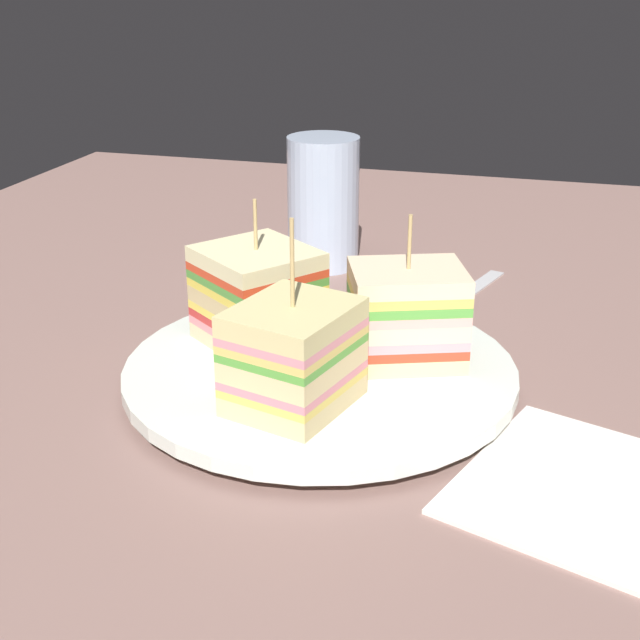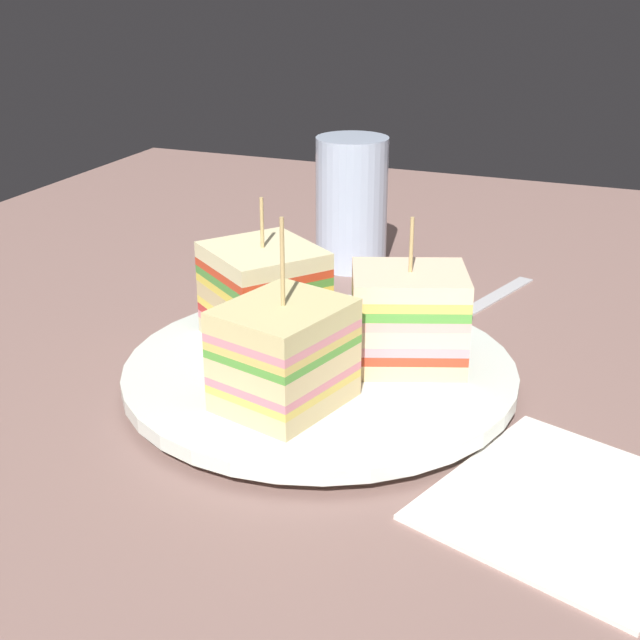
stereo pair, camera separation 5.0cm
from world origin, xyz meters
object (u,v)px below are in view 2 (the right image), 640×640
Objects in this scene: drinking_glass at (351,212)px; spoon at (465,310)px; plate at (320,373)px; napkin at (571,504)px; sandwich_wedge_1 at (285,355)px; sandwich_wedge_0 at (264,294)px; sandwich_wedge_2 at (408,318)px.

spoon is at bearing -122.49° from drinking_glass.
napkin is at bearing -114.64° from plate.
drinking_glass is (28.31, 6.22, 0.21)cm from sandwich_wedge_1.
drinking_glass is (7.64, 12.00, 4.41)cm from spoon.
sandwich_wedge_1 is 21.87cm from spoon.
sandwich_wedge_2 is (-0.13, -9.80, -0.15)cm from sandwich_wedge_0.
napkin is (-2.12, -16.37, -4.36)cm from sandwich_wedge_1.
plate is at bearing 3.41° from sandwich_wedge_2.
sandwich_wedge_1 is 28.99cm from drinking_glass.
sandwich_wedge_1 is 9.05cm from sandwich_wedge_2.
napkin is (-7.51, -16.38, -0.74)cm from plate.
sandwich_wedge_1 is 17.07cm from napkin.
sandwich_wedge_0 is 17.33cm from spoon.
sandwich_wedge_2 reaches higher than spoon.
sandwich_wedge_1 is 0.81× the size of spoon.
sandwich_wedge_1 is (-7.73, -4.88, -0.19)cm from sandwich_wedge_0.
plate is 16.34cm from spoon.
plate is 24.05cm from drinking_glass.
napkin is at bearing -143.41° from drinking_glass.
plate is 2.18× the size of drinking_glass.
sandwich_wedge_2 is 0.70× the size of spoon.
napkin is (-22.79, -10.59, -0.16)cm from spoon.
napkin is at bearing 12.03° from sandwich_wedge_0.
sandwich_wedge_1 reaches higher than sandwich_wedge_2.
sandwich_wedge_2 is at bearing 49.69° from napkin.
sandwich_wedge_0 is at bearing -176.27° from drinking_glass.
drinking_glass is at bearing -82.37° from sandwich_wedge_2.
sandwich_wedge_1 is at bearing -179.91° from plate.
spoon is (20.67, -5.78, -4.20)cm from sandwich_wedge_1.
drinking_glass is at bearing 130.63° from sandwich_wedge_0.
drinking_glass is (22.92, 6.21, 3.83)cm from plate.
sandwich_wedge_0 is at bearing 47.56° from sandwich_wedge_1.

